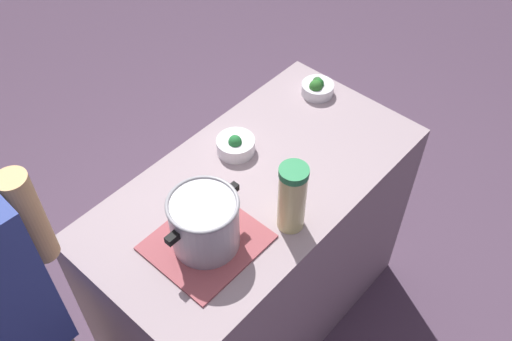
% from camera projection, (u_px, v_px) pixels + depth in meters
% --- Properties ---
extents(ground_plane, '(8.00, 8.00, 0.00)m').
position_uv_depth(ground_plane, '(256.00, 311.00, 2.62)').
color(ground_plane, '#574257').
extents(counter_slab, '(1.24, 0.64, 0.92)m').
position_uv_depth(counter_slab, '(256.00, 255.00, 2.28)').
color(counter_slab, '#A39095').
rests_on(counter_slab, ground_plane).
extents(dish_cloth, '(0.33, 0.30, 0.01)m').
position_uv_depth(dish_cloth, '(207.00, 242.00, 1.76)').
color(dish_cloth, '#A65056').
rests_on(dish_cloth, counter_slab).
extents(cooking_pot, '(0.29, 0.22, 0.19)m').
position_uv_depth(cooking_pot, '(204.00, 222.00, 1.69)').
color(cooking_pot, '#B7B7BC').
rests_on(cooking_pot, dish_cloth).
extents(lemonade_pitcher, '(0.09, 0.09, 0.26)m').
position_uv_depth(lemonade_pitcher, '(292.00, 198.00, 1.72)').
color(lemonade_pitcher, '#E9E58F').
rests_on(lemonade_pitcher, counter_slab).
extents(broccoli_bowl_front, '(0.14, 0.14, 0.08)m').
position_uv_depth(broccoli_bowl_front, '(236.00, 145.00, 2.01)').
color(broccoli_bowl_front, silver).
rests_on(broccoli_bowl_front, counter_slab).
extents(broccoli_bowl_center, '(0.13, 0.13, 0.08)m').
position_uv_depth(broccoli_bowl_center, '(317.00, 88.00, 2.23)').
color(broccoli_bowl_center, silver).
rests_on(broccoli_bowl_center, counter_slab).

